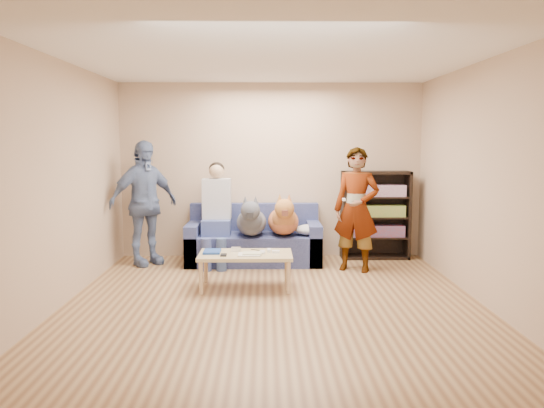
{
  "coord_description": "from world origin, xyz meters",
  "views": [
    {
      "loc": [
        -0.08,
        -5.46,
        1.74
      ],
      "look_at": [
        0.0,
        1.2,
        0.95
      ],
      "focal_mm": 35.0,
      "sensor_mm": 36.0,
      "label": 1
    }
  ],
  "objects_px": {
    "person_standing_left": "(144,203)",
    "camera_silver": "(236,249)",
    "dog_gray": "(251,221)",
    "person_seated": "(216,210)",
    "sofa": "(254,243)",
    "bookshelf": "(375,213)",
    "person_standing_right": "(356,209)",
    "coffee_table": "(245,257)",
    "dog_tan": "(283,219)",
    "notebook_blue": "(212,251)"
  },
  "relations": [
    {
      "from": "sofa",
      "to": "person_seated",
      "type": "distance_m",
      "value": 0.73
    },
    {
      "from": "person_standing_left",
      "to": "dog_tan",
      "type": "xyz_separation_m",
      "value": [
        1.96,
        -0.05,
        -0.23
      ]
    },
    {
      "from": "person_standing_right",
      "to": "coffee_table",
      "type": "xyz_separation_m",
      "value": [
        -1.45,
        -0.85,
        -0.46
      ]
    },
    {
      "from": "notebook_blue",
      "to": "person_standing_right",
      "type": "bearing_deg",
      "value": 23.26
    },
    {
      "from": "person_standing_right",
      "to": "person_seated",
      "type": "xyz_separation_m",
      "value": [
        -1.91,
        0.41,
        -0.06
      ]
    },
    {
      "from": "person_standing_right",
      "to": "person_seated",
      "type": "height_order",
      "value": "person_standing_right"
    },
    {
      "from": "person_seated",
      "to": "person_standing_left",
      "type": "bearing_deg",
      "value": -178.71
    },
    {
      "from": "person_standing_right",
      "to": "camera_silver",
      "type": "xyz_separation_m",
      "value": [
        -1.57,
        -0.73,
        -0.39
      ]
    },
    {
      "from": "notebook_blue",
      "to": "person_seated",
      "type": "relative_size",
      "value": 0.18
    },
    {
      "from": "notebook_blue",
      "to": "camera_silver",
      "type": "distance_m",
      "value": 0.29
    },
    {
      "from": "bookshelf",
      "to": "person_standing_left",
      "type": "bearing_deg",
      "value": -173.46
    },
    {
      "from": "coffee_table",
      "to": "bookshelf",
      "type": "relative_size",
      "value": 0.85
    },
    {
      "from": "person_seated",
      "to": "dog_tan",
      "type": "xyz_separation_m",
      "value": [
        0.95,
        -0.07,
        -0.12
      ]
    },
    {
      "from": "sofa",
      "to": "dog_gray",
      "type": "distance_m",
      "value": 0.44
    },
    {
      "from": "sofa",
      "to": "person_seated",
      "type": "xyz_separation_m",
      "value": [
        -0.53,
        -0.13,
        0.49
      ]
    },
    {
      "from": "dog_tan",
      "to": "bookshelf",
      "type": "xyz_separation_m",
      "value": [
        1.38,
        0.43,
        0.03
      ]
    },
    {
      "from": "person_standing_right",
      "to": "sofa",
      "type": "bearing_deg",
      "value": -178.53
    },
    {
      "from": "dog_tan",
      "to": "person_seated",
      "type": "bearing_deg",
      "value": 175.9
    },
    {
      "from": "person_standing_left",
      "to": "bookshelf",
      "type": "xyz_separation_m",
      "value": [
        3.34,
        0.38,
        -0.2
      ]
    },
    {
      "from": "person_seated",
      "to": "dog_tan",
      "type": "height_order",
      "value": "person_seated"
    },
    {
      "from": "camera_silver",
      "to": "dog_tan",
      "type": "distance_m",
      "value": 1.25
    },
    {
      "from": "sofa",
      "to": "dog_tan",
      "type": "xyz_separation_m",
      "value": [
        0.42,
        -0.19,
        0.37
      ]
    },
    {
      "from": "person_standing_left",
      "to": "dog_gray",
      "type": "distance_m",
      "value": 1.53
    },
    {
      "from": "dog_gray",
      "to": "coffee_table",
      "type": "bearing_deg",
      "value": -92.0
    },
    {
      "from": "notebook_blue",
      "to": "coffee_table",
      "type": "xyz_separation_m",
      "value": [
        0.4,
        -0.05,
        -0.06
      ]
    },
    {
      "from": "notebook_blue",
      "to": "coffee_table",
      "type": "distance_m",
      "value": 0.41
    },
    {
      "from": "person_standing_left",
      "to": "notebook_blue",
      "type": "height_order",
      "value": "person_standing_left"
    },
    {
      "from": "camera_silver",
      "to": "coffee_table",
      "type": "height_order",
      "value": "camera_silver"
    },
    {
      "from": "notebook_blue",
      "to": "sofa",
      "type": "distance_m",
      "value": 1.43
    },
    {
      "from": "notebook_blue",
      "to": "sofa",
      "type": "relative_size",
      "value": 0.14
    },
    {
      "from": "person_standing_left",
      "to": "coffee_table",
      "type": "relative_size",
      "value": 1.59
    },
    {
      "from": "dog_gray",
      "to": "dog_tan",
      "type": "bearing_deg",
      "value": 7.66
    },
    {
      "from": "person_seated",
      "to": "sofa",
      "type": "bearing_deg",
      "value": 13.47
    },
    {
      "from": "coffee_table",
      "to": "dog_gray",
      "type": "bearing_deg",
      "value": 88.0
    },
    {
      "from": "person_seated",
      "to": "bookshelf",
      "type": "xyz_separation_m",
      "value": [
        2.33,
        0.36,
        -0.09
      ]
    },
    {
      "from": "bookshelf",
      "to": "coffee_table",
      "type": "bearing_deg",
      "value": -139.07
    },
    {
      "from": "sofa",
      "to": "person_seated",
      "type": "relative_size",
      "value": 1.29
    },
    {
      "from": "person_standing_left",
      "to": "dog_gray",
      "type": "height_order",
      "value": "person_standing_left"
    },
    {
      "from": "person_standing_left",
      "to": "camera_silver",
      "type": "distance_m",
      "value": 1.81
    },
    {
      "from": "person_standing_right",
      "to": "coffee_table",
      "type": "height_order",
      "value": "person_standing_right"
    },
    {
      "from": "camera_silver",
      "to": "coffee_table",
      "type": "xyz_separation_m",
      "value": [
        0.12,
        -0.12,
        -0.07
      ]
    },
    {
      "from": "notebook_blue",
      "to": "camera_silver",
      "type": "xyz_separation_m",
      "value": [
        0.28,
        0.07,
        0.01
      ]
    },
    {
      "from": "person_standing_right",
      "to": "dog_gray",
      "type": "height_order",
      "value": "person_standing_right"
    },
    {
      "from": "camera_silver",
      "to": "bookshelf",
      "type": "distance_m",
      "value": 2.5
    },
    {
      "from": "person_standing_left",
      "to": "sofa",
      "type": "relative_size",
      "value": 0.92
    },
    {
      "from": "person_standing_right",
      "to": "notebook_blue",
      "type": "xyz_separation_m",
      "value": [
        -1.85,
        -0.8,
        -0.4
      ]
    },
    {
      "from": "person_seated",
      "to": "dog_gray",
      "type": "relative_size",
      "value": 1.17
    },
    {
      "from": "coffee_table",
      "to": "bookshelf",
      "type": "distance_m",
      "value": 2.49
    },
    {
      "from": "notebook_blue",
      "to": "coffee_table",
      "type": "relative_size",
      "value": 0.24
    },
    {
      "from": "person_standing_right",
      "to": "person_standing_left",
      "type": "bearing_deg",
      "value": -164.8
    }
  ]
}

